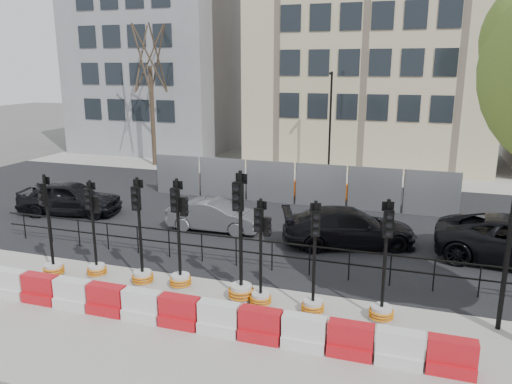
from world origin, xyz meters
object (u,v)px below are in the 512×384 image
(car_c, at_px, (349,227))
(traffic_signal_d, at_px, (180,262))
(traffic_signal_h, at_px, (382,297))
(traffic_signal_a, at_px, (52,256))
(car_a, at_px, (70,198))

(car_c, bearing_deg, traffic_signal_d, 121.24)
(traffic_signal_h, bearing_deg, traffic_signal_d, 163.85)
(traffic_signal_a, distance_m, traffic_signal_h, 9.82)
(traffic_signal_d, height_order, car_a, traffic_signal_d)
(traffic_signal_d, bearing_deg, car_a, 148.54)
(traffic_signal_d, relative_size, traffic_signal_h, 1.02)
(traffic_signal_d, distance_m, car_c, 6.55)
(traffic_signal_a, xyz_separation_m, car_a, (-3.81, 5.69, 0.08))
(car_a, bearing_deg, traffic_signal_a, -157.71)
(traffic_signal_a, relative_size, traffic_signal_d, 0.98)
(traffic_signal_h, relative_size, car_a, 0.69)
(traffic_signal_a, height_order, car_c, traffic_signal_a)
(traffic_signal_a, bearing_deg, traffic_signal_h, 13.22)
(car_a, bearing_deg, car_c, -102.15)
(traffic_signal_h, xyz_separation_m, car_a, (-13.63, 5.38, 0.08))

